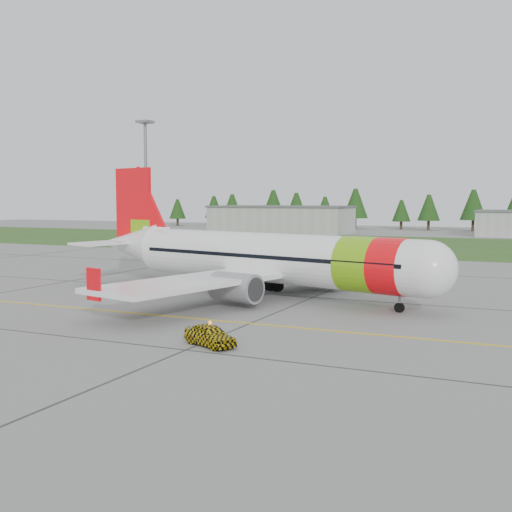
% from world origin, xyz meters
% --- Properties ---
extents(ground, '(320.00, 320.00, 0.00)m').
position_xyz_m(ground, '(0.00, 0.00, 0.00)').
color(ground, gray).
rests_on(ground, ground).
extents(aircraft, '(35.57, 33.44, 10.95)m').
position_xyz_m(aircraft, '(5.96, 19.09, 3.16)').
color(aircraft, white).
rests_on(aircraft, ground).
extents(follow_me_car, '(1.67, 1.77, 3.48)m').
position_xyz_m(follow_me_car, '(10.68, 1.45, 1.74)').
color(follow_me_car, yellow).
rests_on(follow_me_car, ground).
extents(service_van, '(1.96, 1.90, 4.57)m').
position_xyz_m(service_van, '(-20.73, 52.65, 2.28)').
color(service_van, silver).
rests_on(service_van, ground).
extents(grass_strip, '(320.00, 50.00, 0.03)m').
position_xyz_m(grass_strip, '(0.00, 82.00, 0.01)').
color(grass_strip, '#30561E').
rests_on(grass_strip, ground).
extents(taxi_guideline, '(120.00, 0.25, 0.02)m').
position_xyz_m(taxi_guideline, '(0.00, 8.00, 0.01)').
color(taxi_guideline, gold).
rests_on(taxi_guideline, ground).
extents(hangar_west, '(32.00, 14.00, 6.00)m').
position_xyz_m(hangar_west, '(-30.00, 110.00, 3.00)').
color(hangar_west, '#A8A8A3').
rests_on(hangar_west, ground).
extents(floodlight_mast, '(0.50, 0.50, 20.00)m').
position_xyz_m(floodlight_mast, '(-32.00, 58.00, 10.00)').
color(floodlight_mast, slate).
rests_on(floodlight_mast, ground).
extents(treeline, '(160.00, 8.00, 10.00)m').
position_xyz_m(treeline, '(0.00, 138.00, 5.00)').
color(treeline, '#1C3F14').
rests_on(treeline, ground).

